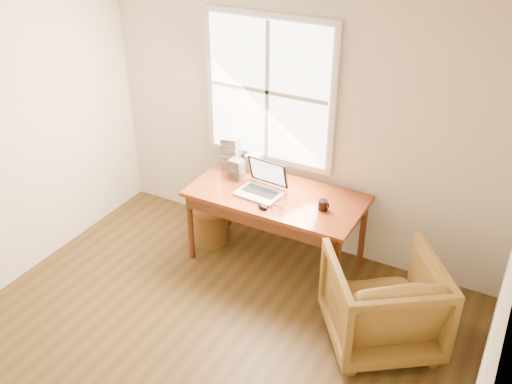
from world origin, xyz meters
TOP-DOWN VIEW (x-y plane):
  - room_shell at (-0.02, 0.16)m, footprint 4.04×4.54m
  - desk at (0.00, 1.80)m, footprint 1.60×0.80m
  - armchair at (1.21, 1.26)m, footprint 1.17×1.18m
  - wicker_stool at (-0.74, 1.80)m, footprint 0.41×0.41m
  - laptop at (-0.13, 1.71)m, footprint 0.41×0.43m
  - mouse at (0.01, 1.52)m, footprint 0.11×0.08m
  - coffee_mug at (0.47, 1.75)m, footprint 0.09×0.09m
  - cd_stack_a at (-0.64, 2.10)m, footprint 0.14×0.13m
  - cd_stack_b at (-0.48, 1.90)m, footprint 0.13×0.12m
  - cd_stack_c at (-0.62, 2.03)m, footprint 0.18×0.16m
  - cd_stack_d at (-0.40, 2.10)m, footprint 0.15×0.13m

SIDE VIEW (x-z plane):
  - wicker_stool at x=-0.74m, z-range 0.00..0.37m
  - armchair at x=1.21m, z-range 0.00..0.78m
  - desk at x=0.00m, z-range 0.71..0.75m
  - mouse at x=0.01m, z-range 0.75..0.78m
  - coffee_mug at x=0.47m, z-range 0.75..0.84m
  - cd_stack_d at x=-0.40m, z-range 0.75..0.92m
  - cd_stack_b at x=-0.48m, z-range 0.75..0.94m
  - cd_stack_a at x=-0.64m, z-range 0.75..1.02m
  - laptop at x=-0.13m, z-range 0.75..1.03m
  - cd_stack_c at x=-0.62m, z-range 0.75..1.09m
  - room_shell at x=-0.02m, z-range 0.00..2.64m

